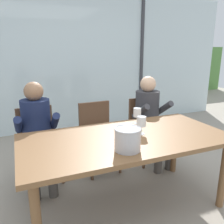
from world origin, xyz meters
TOP-DOWN VIEW (x-y plane):
  - ground at (0.00, 1.00)m, footprint 14.00×14.00m
  - window_glass_panel at (0.00, 2.59)m, footprint 7.13×0.03m
  - window_mullion_right at (1.60, 2.57)m, footprint 0.06×0.06m
  - hillside_vineyard at (0.00, 6.23)m, footprint 13.13×2.40m
  - dining_table at (0.00, 0.00)m, footprint 1.93×0.95m
  - chair_near_curtain at (-0.72, 0.90)m, footprint 0.49×0.49m
  - chair_left_of_center at (0.01, 0.87)m, footprint 0.46×0.46m
  - chair_center at (0.73, 0.88)m, footprint 0.45×0.45m
  - person_navy_polo at (-0.73, 0.75)m, footprint 0.46×0.61m
  - person_charcoal_jacket at (0.73, 0.75)m, footprint 0.49×0.63m
  - ice_bucket_primary at (-0.13, -0.27)m, footprint 0.22×0.22m
  - wine_glass_by_left_taster at (0.16, 0.01)m, footprint 0.08×0.08m
  - wine_glass_near_bucket at (0.28, 0.31)m, footprint 0.08×0.08m

SIDE VIEW (x-z plane):
  - ground at x=0.00m, z-range 0.00..0.00m
  - chair_near_curtain at x=-0.72m, z-range 0.07..0.93m
  - chair_left_of_center at x=0.01m, z-range 0.07..0.93m
  - chair_center at x=0.73m, z-range 0.07..0.93m
  - dining_table at x=0.00m, z-range 0.29..1.02m
  - person_navy_polo at x=-0.73m, z-range 0.08..1.26m
  - person_charcoal_jacket at x=0.73m, z-range 0.08..1.26m
  - hillside_vineyard at x=0.00m, z-range 0.00..1.63m
  - ice_bucket_primary at x=-0.13m, z-range 0.74..0.92m
  - wine_glass_near_bucket at x=0.28m, z-range 0.76..0.94m
  - wine_glass_by_left_taster at x=0.16m, z-range 0.77..0.94m
  - window_glass_panel at x=0.00m, z-range 0.00..2.60m
  - window_mullion_right at x=1.60m, z-range 0.00..2.60m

